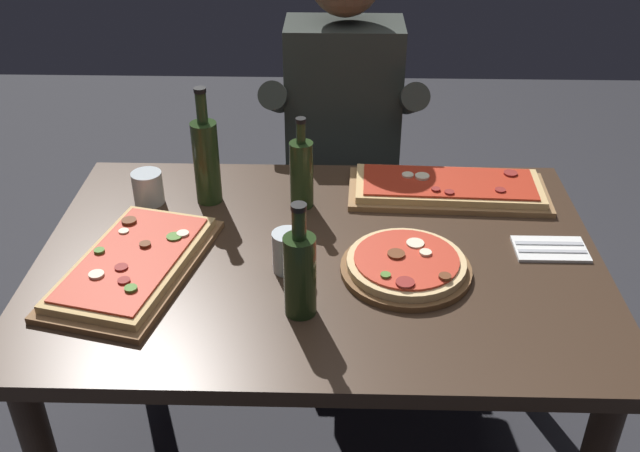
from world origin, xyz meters
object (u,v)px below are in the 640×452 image
object	(u,v)px
pizza_round_far	(406,266)
tumbler_far_side	(288,251)
vinegar_bottle_green	(300,272)
tumbler_near_camera	(148,188)
dining_table	(319,284)
wine_bottle_dark	(302,172)
pizza_rectangular_front	(448,188)
seated_diner	(343,130)
pizza_rectangular_left	(134,264)
diner_chair	(342,180)
oil_bottle_amber	(206,159)

from	to	relation	value
pizza_round_far	tumbler_far_side	xyz separation A→B (m)	(-0.28, 0.01, 0.03)
vinegar_bottle_green	tumbler_far_side	xyz separation A→B (m)	(-0.04, 0.16, -0.06)
pizza_round_far	tumbler_near_camera	xyz separation A→B (m)	(-0.69, 0.32, 0.03)
dining_table	vinegar_bottle_green	distance (m)	0.31
wine_bottle_dark	vinegar_bottle_green	xyz separation A→B (m)	(0.02, -0.47, 0.01)
pizza_rectangular_front	tumbler_far_side	distance (m)	0.57
pizza_rectangular_front	wine_bottle_dark	xyz separation A→B (m)	(-0.41, -0.07, 0.08)
dining_table	seated_diner	bearing A→B (deg)	85.45
dining_table	tumbler_far_side	distance (m)	0.18
pizza_rectangular_left	tumbler_far_side	bearing A→B (deg)	2.54
vinegar_bottle_green	tumbler_far_side	distance (m)	0.18
seated_diner	dining_table	bearing A→B (deg)	-94.55
pizza_round_far	vinegar_bottle_green	xyz separation A→B (m)	(-0.25, -0.16, 0.09)
pizza_rectangular_front	diner_chair	xyz separation A→B (m)	(-0.30, 0.55, -0.27)
wine_bottle_dark	seated_diner	bearing A→B (deg)	77.13
pizza_round_far	diner_chair	world-z (taller)	diner_chair
oil_bottle_amber	tumbler_near_camera	bearing A→B (deg)	-174.45
pizza_round_far	oil_bottle_amber	xyz separation A→B (m)	(-0.52, 0.33, 0.11)
oil_bottle_amber	pizza_round_far	bearing A→B (deg)	-32.41
oil_bottle_amber	diner_chair	bearing A→B (deg)	57.96
wine_bottle_dark	tumbler_far_side	size ratio (longest dim) A/B	2.54
dining_table	oil_bottle_amber	world-z (taller)	oil_bottle_amber
dining_table	oil_bottle_amber	distance (m)	0.47
pizza_round_far	dining_table	bearing A→B (deg)	160.51
wine_bottle_dark	dining_table	bearing A→B (deg)	-77.01
pizza_rectangular_front	vinegar_bottle_green	world-z (taller)	vinegar_bottle_green
pizza_rectangular_front	oil_bottle_amber	xyz separation A→B (m)	(-0.67, -0.05, 0.11)
wine_bottle_dark	pizza_rectangular_left	bearing A→B (deg)	-140.29
pizza_rectangular_front	oil_bottle_amber	size ratio (longest dim) A/B	1.71
tumbler_far_side	diner_chair	bearing A→B (deg)	81.87
oil_bottle_amber	tumbler_near_camera	world-z (taller)	oil_bottle_amber
wine_bottle_dark	diner_chair	world-z (taller)	wine_bottle_dark
vinegar_bottle_green	seated_diner	distance (m)	0.98
dining_table	diner_chair	xyz separation A→B (m)	(0.06, 0.86, -0.16)
tumbler_near_camera	diner_chair	xyz separation A→B (m)	(0.54, 0.61, -0.30)
dining_table	pizza_rectangular_left	distance (m)	0.47
pizza_rectangular_front	tumbler_near_camera	distance (m)	0.84
pizza_rectangular_left	tumbler_far_side	distance (m)	0.37
dining_table	tumbler_near_camera	xyz separation A→B (m)	(-0.48, 0.24, 0.14)
pizza_round_far	wine_bottle_dark	xyz separation A→B (m)	(-0.26, 0.31, 0.08)
pizza_rectangular_front	pizza_round_far	world-z (taller)	same
tumbler_near_camera	tumbler_far_side	bearing A→B (deg)	-37.32
dining_table	seated_diner	xyz separation A→B (m)	(0.06, 0.74, 0.10)
dining_table	wine_bottle_dark	distance (m)	0.31
dining_table	tumbler_near_camera	size ratio (longest dim) A/B	15.22
tumbler_far_side	seated_diner	world-z (taller)	seated_diner
pizza_rectangular_left	diner_chair	world-z (taller)	diner_chair
oil_bottle_amber	tumbler_far_side	world-z (taller)	oil_bottle_amber
diner_chair	seated_diner	distance (m)	0.28
diner_chair	pizza_rectangular_left	bearing A→B (deg)	-118.13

